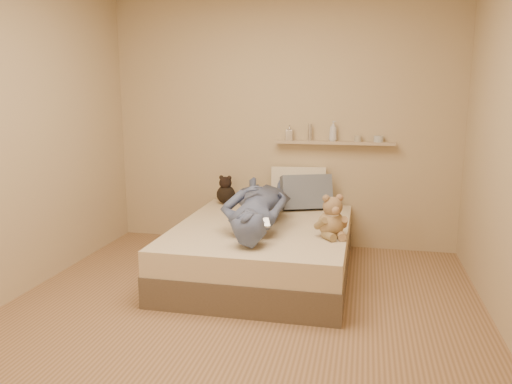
% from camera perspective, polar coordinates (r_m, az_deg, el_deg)
% --- Properties ---
extents(room, '(3.80, 3.80, 3.80)m').
position_cam_1_polar(room, '(3.37, -2.38, 6.24)').
color(room, '#9D7551').
rests_on(room, ground).
extents(bed, '(1.50, 1.90, 0.45)m').
position_cam_1_polar(bed, '(4.48, 0.77, -6.56)').
color(bed, brown).
rests_on(bed, floor).
extents(game_console, '(0.21, 0.15, 0.07)m').
position_cam_1_polar(game_console, '(3.80, 0.09, -3.57)').
color(game_console, silver).
rests_on(game_console, bed).
extents(teddy_bear, '(0.28, 0.29, 0.35)m').
position_cam_1_polar(teddy_bear, '(4.06, 8.68, -3.12)').
color(teddy_bear, '#A4805A').
rests_on(teddy_bear, bed).
extents(dark_plush, '(0.20, 0.20, 0.30)m').
position_cam_1_polar(dark_plush, '(5.22, -3.47, 0.05)').
color(dark_plush, black).
rests_on(dark_plush, bed).
extents(pillow_cream, '(0.57, 0.28, 0.42)m').
position_cam_1_polar(pillow_cream, '(5.14, 4.87, 0.63)').
color(pillow_cream, beige).
rests_on(pillow_cream, bed).
extents(pillow_grey, '(0.55, 0.40, 0.37)m').
position_cam_1_polar(pillow_grey, '(4.99, 5.79, -0.04)').
color(pillow_grey, slate).
rests_on(pillow_grey, bed).
extents(person, '(0.71, 1.59, 0.37)m').
position_cam_1_polar(person, '(4.36, 0.13, -1.44)').
color(person, '#4F5B7C').
rests_on(person, bed).
extents(wall_shelf, '(1.20, 0.12, 0.03)m').
position_cam_1_polar(wall_shelf, '(5.12, 8.94, 5.59)').
color(wall_shelf, tan).
rests_on(wall_shelf, wall_back).
extents(shelf_bottles, '(0.98, 0.11, 0.20)m').
position_cam_1_polar(shelf_bottles, '(5.11, 8.41, 6.62)').
color(shelf_bottles, silver).
rests_on(shelf_bottles, wall_shelf).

